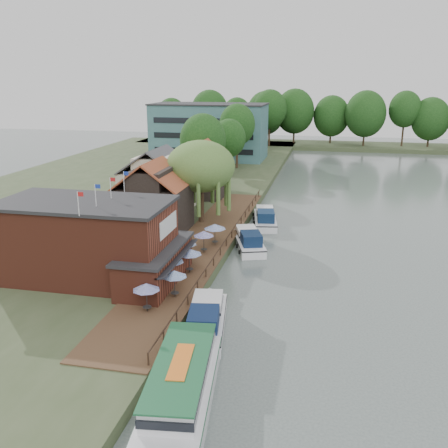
# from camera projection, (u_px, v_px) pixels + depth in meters

# --- Properties ---
(ground) EXTENTS (260.00, 260.00, 0.00)m
(ground) POSITION_uv_depth(u_px,v_px,m) (261.00, 298.00, 44.33)
(ground) COLOR #495451
(ground) RESTS_ON ground
(land_bank) EXTENTS (50.00, 140.00, 1.00)m
(land_bank) POSITION_uv_depth(u_px,v_px,m) (113.00, 192.00, 83.11)
(land_bank) COLOR #384728
(land_bank) RESTS_ON ground
(quay_deck) EXTENTS (6.00, 50.00, 0.10)m
(quay_deck) POSITION_uv_depth(u_px,v_px,m) (202.00, 245.00, 55.03)
(quay_deck) COLOR #47301E
(quay_deck) RESTS_ON land_bank
(quay_rail) EXTENTS (0.20, 49.00, 1.00)m
(quay_rail) POSITION_uv_depth(u_px,v_px,m) (227.00, 241.00, 54.82)
(quay_rail) COLOR black
(quay_rail) RESTS_ON land_bank
(pub) EXTENTS (20.00, 11.00, 7.30)m
(pub) POSITION_uv_depth(u_px,v_px,m) (107.00, 241.00, 44.93)
(pub) COLOR maroon
(pub) RESTS_ON land_bank
(hotel_block) EXTENTS (25.40, 12.40, 12.30)m
(hotel_block) POSITION_uv_depth(u_px,v_px,m) (209.00, 131.00, 112.40)
(hotel_block) COLOR #38666B
(hotel_block) RESTS_ON land_bank
(cottage_a) EXTENTS (8.60, 7.60, 8.50)m
(cottage_a) POSITION_uv_depth(u_px,v_px,m) (153.00, 197.00, 59.02)
(cottage_a) COLOR black
(cottage_a) RESTS_ON land_bank
(cottage_b) EXTENTS (9.60, 8.60, 8.50)m
(cottage_b) POSITION_uv_depth(u_px,v_px,m) (158.00, 179.00, 69.01)
(cottage_b) COLOR beige
(cottage_b) RESTS_ON land_bank
(cottage_c) EXTENTS (7.60, 7.60, 8.50)m
(cottage_c) POSITION_uv_depth(u_px,v_px,m) (202.00, 169.00, 76.63)
(cottage_c) COLOR black
(cottage_c) RESTS_ON land_bank
(willow) EXTENTS (8.60, 8.60, 10.43)m
(willow) POSITION_uv_depth(u_px,v_px,m) (201.00, 182.00, 62.52)
(willow) COLOR #476B2D
(willow) RESTS_ON land_bank
(umbrella_0) EXTENTS (2.17, 2.17, 2.38)m
(umbrella_0) POSITION_uv_depth(u_px,v_px,m) (147.00, 297.00, 38.99)
(umbrella_0) COLOR navy
(umbrella_0) RESTS_ON quay_deck
(umbrella_1) EXTENTS (2.14, 2.14, 2.38)m
(umbrella_1) POSITION_uv_depth(u_px,v_px,m) (175.00, 284.00, 41.56)
(umbrella_1) COLOR #1A4792
(umbrella_1) RESTS_ON quay_deck
(umbrella_2) EXTENTS (2.18, 2.18, 2.38)m
(umbrella_2) POSITION_uv_depth(u_px,v_px,m) (172.00, 269.00, 44.84)
(umbrella_2) COLOR #1C499B
(umbrella_2) RESTS_ON quay_deck
(umbrella_3) EXTENTS (2.35, 2.35, 2.38)m
(umbrella_3) POSITION_uv_depth(u_px,v_px,m) (189.00, 261.00, 46.77)
(umbrella_3) COLOR #1B3B94
(umbrella_3) RESTS_ON quay_deck
(umbrella_4) EXTENTS (2.19, 2.19, 2.38)m
(umbrella_4) POSITION_uv_depth(u_px,v_px,m) (186.00, 251.00, 49.48)
(umbrella_4) COLOR navy
(umbrella_4) RESTS_ON quay_deck
(umbrella_5) EXTENTS (2.15, 2.15, 2.38)m
(umbrella_5) POSITION_uv_depth(u_px,v_px,m) (204.00, 242.00, 52.17)
(umbrella_5) COLOR navy
(umbrella_5) RESTS_ON quay_deck
(umbrella_6) EXTENTS (2.41, 2.41, 2.38)m
(umbrella_6) POSITION_uv_depth(u_px,v_px,m) (215.00, 234.00, 54.62)
(umbrella_6) COLOR #1A3C94
(umbrella_6) RESTS_ON quay_deck
(cruiser_0) EXTENTS (4.74, 10.29, 2.40)m
(cruiser_0) POSITION_uv_depth(u_px,v_px,m) (206.00, 315.00, 38.42)
(cruiser_0) COLOR silver
(cruiser_0) RESTS_ON ground
(cruiser_1) EXTENTS (5.97, 10.07, 2.31)m
(cruiser_1) POSITION_uv_depth(u_px,v_px,m) (249.00, 238.00, 56.99)
(cruiser_1) COLOR white
(cruiser_1) RESTS_ON ground
(cruiser_2) EXTENTS (4.77, 10.09, 2.34)m
(cruiser_2) POSITION_uv_depth(u_px,v_px,m) (265.00, 216.00, 65.97)
(cruiser_2) COLOR silver
(cruiser_2) RESTS_ON ground
(tour_boat) EXTENTS (5.38, 13.74, 2.92)m
(tour_boat) POSITION_uv_depth(u_px,v_px,m) (179.00, 389.00, 28.93)
(tour_boat) COLOR silver
(tour_boat) RESTS_ON ground
(swan) EXTENTS (0.44, 0.44, 0.44)m
(swan) POSITION_uv_depth(u_px,v_px,m) (217.00, 356.00, 34.65)
(swan) COLOR white
(swan) RESTS_ON ground
(bank_tree_0) EXTENTS (7.73, 7.73, 12.15)m
(bank_tree_0) POSITION_uv_depth(u_px,v_px,m) (203.00, 150.00, 83.82)
(bank_tree_0) COLOR #143811
(bank_tree_0) RESTS_ON land_bank
(bank_tree_1) EXTENTS (6.18, 6.18, 10.55)m
(bank_tree_1) POSITION_uv_depth(u_px,v_px,m) (229.00, 147.00, 92.79)
(bank_tree_1) COLOR #143811
(bank_tree_1) RESTS_ON land_bank
(bank_tree_2) EXTENTS (7.21, 7.21, 12.88)m
(bank_tree_2) POSITION_uv_depth(u_px,v_px,m) (237.00, 136.00, 100.26)
(bank_tree_2) COLOR #143811
(bank_tree_2) RESTS_ON land_bank
(bank_tree_3) EXTENTS (7.09, 7.09, 12.14)m
(bank_tree_3) POSITION_uv_depth(u_px,v_px,m) (248.00, 128.00, 120.12)
(bank_tree_3) COLOR #143811
(bank_tree_3) RESTS_ON land_bank
(bank_tree_4) EXTENTS (7.26, 7.26, 11.08)m
(bank_tree_4) POSITION_uv_depth(u_px,v_px,m) (250.00, 127.00, 127.07)
(bank_tree_4) COLOR #143811
(bank_tree_4) RESTS_ON land_bank
(bank_tree_5) EXTENTS (8.96, 8.96, 14.83)m
(bank_tree_5) POSITION_uv_depth(u_px,v_px,m) (270.00, 118.00, 132.74)
(bank_tree_5) COLOR #143811
(bank_tree_5) RESTS_ON land_bank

